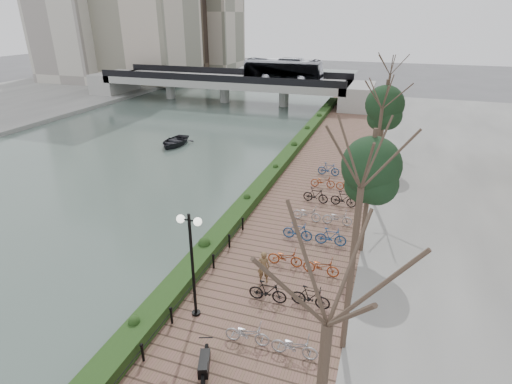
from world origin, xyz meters
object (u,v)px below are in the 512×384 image
at_px(pedestrian, 264,267).
at_px(boat, 174,141).
at_px(motorcycle, 205,362).
at_px(lamppost, 191,244).

relative_size(pedestrian, boat, 0.39).
bearing_deg(pedestrian, motorcycle, 72.94).
bearing_deg(lamppost, pedestrian, 57.16).
relative_size(lamppost, boat, 1.13).
height_order(lamppost, pedestrian, lamppost).
height_order(motorcycle, boat, motorcycle).
distance_m(pedestrian, boat, 24.11).
bearing_deg(lamppost, boat, 121.58).
bearing_deg(boat, lamppost, -58.42).
xyz_separation_m(lamppost, boat, (-13.31, 21.65, -3.40)).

